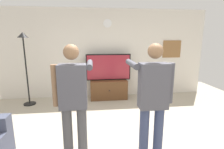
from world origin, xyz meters
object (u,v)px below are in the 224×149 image
object	(u,v)px
television	(108,67)
framed_picture	(172,49)
floor_lamp	(25,54)
wall_clock	(107,23)
tv_stand	(109,89)
person_standing_nearer_couch	(153,97)
person_standing_nearer_lamp	(74,99)

from	to	relation	value
television	framed_picture	distance (m)	2.15
floor_lamp	wall_clock	bearing A→B (deg)	12.86
tv_stand	floor_lamp	distance (m)	2.53
television	floor_lamp	xyz separation A→B (m)	(-2.26, -0.27, 0.44)
tv_stand	wall_clock	world-z (taller)	wall_clock
floor_lamp	person_standing_nearer_couch	bearing A→B (deg)	-43.85
tv_stand	person_standing_nearer_couch	world-z (taller)	person_standing_nearer_couch
floor_lamp	person_standing_nearer_couch	world-z (taller)	floor_lamp
tv_stand	floor_lamp	bearing A→B (deg)	-174.30
television	floor_lamp	size ratio (longest dim) A/B	0.68
television	wall_clock	bearing A→B (deg)	90.00
wall_clock	framed_picture	xyz separation A→B (m)	(2.08, 0.00, -0.78)
television	person_standing_nearer_lamp	xyz separation A→B (m)	(-0.76, -2.71, 0.01)
television	framed_picture	size ratio (longest dim) A/B	2.25
tv_stand	framed_picture	size ratio (longest dim) A/B	1.86
television	person_standing_nearer_lamp	world-z (taller)	person_standing_nearer_lamp
tv_stand	person_standing_nearer_lamp	xyz separation A→B (m)	(-0.76, -2.66, 0.69)
television	framed_picture	xyz separation A→B (m)	(2.08, 0.25, 0.51)
tv_stand	person_standing_nearer_lamp	world-z (taller)	person_standing_nearer_lamp
framed_picture	person_standing_nearer_couch	xyz separation A→B (m)	(-1.71, -3.05, -0.49)
tv_stand	wall_clock	distance (m)	1.99
framed_picture	floor_lamp	world-z (taller)	floor_lamp
tv_stand	television	bearing A→B (deg)	90.00
television	person_standing_nearer_couch	bearing A→B (deg)	-82.46
wall_clock	person_standing_nearer_lamp	bearing A→B (deg)	-104.35
wall_clock	person_standing_nearer_couch	distance (m)	3.32
floor_lamp	person_standing_nearer_couch	distance (m)	3.67
framed_picture	tv_stand	bearing A→B (deg)	-171.92
framed_picture	person_standing_nearer_couch	distance (m)	3.53
wall_clock	framed_picture	world-z (taller)	wall_clock
person_standing_nearer_couch	person_standing_nearer_lamp	bearing A→B (deg)	175.58
framed_picture	person_standing_nearer_lamp	bearing A→B (deg)	-133.75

